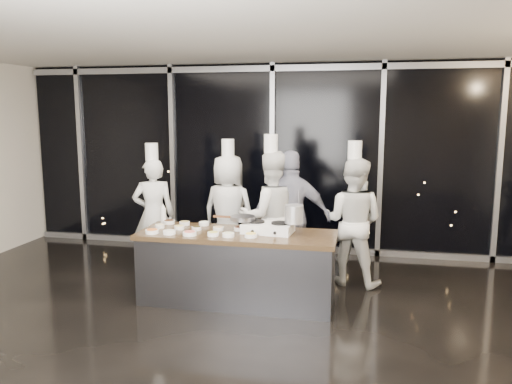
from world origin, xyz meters
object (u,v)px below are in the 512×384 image
at_px(chef_left, 229,211).
at_px(guest, 291,217).
at_px(frying_pan, 242,218).
at_px(chef_center, 270,216).
at_px(chef_far_left, 154,213).
at_px(chef_right, 353,221).
at_px(stove, 268,227).
at_px(stock_pot, 294,214).
at_px(demo_counter, 237,267).

bearing_deg(chef_left, guest, 169.51).
bearing_deg(frying_pan, chef_center, 79.31).
bearing_deg(chef_far_left, guest, 153.44).
bearing_deg(chef_right, stove, 56.30).
distance_m(guest, chef_right, 0.85).
height_order(frying_pan, stock_pot, stock_pot).
bearing_deg(stock_pot, demo_counter, -174.48).
height_order(stock_pot, chef_center, chef_center).
height_order(stock_pot, chef_left, chef_left).
relative_size(stove, chef_left, 0.32).
distance_m(demo_counter, chef_center, 1.04).
bearing_deg(chef_left, chef_center, 159.06).
relative_size(chef_left, chef_center, 0.95).
height_order(chef_center, chef_right, chef_center).
bearing_deg(stove, chef_far_left, 159.31).
bearing_deg(stove, frying_pan, -177.51).
distance_m(stove, chef_center, 0.80).
height_order(demo_counter, chef_center, chef_center).
distance_m(chef_left, chef_right, 1.90).
distance_m(stock_pot, guest, 0.90).
xyz_separation_m(chef_center, chef_right, (1.13, 0.13, -0.04)).
relative_size(stock_pot, chef_far_left, 0.12).
distance_m(chef_left, chef_center, 0.87).
xyz_separation_m(stove, stock_pot, (0.33, -0.02, 0.19)).
height_order(chef_far_left, chef_center, chef_center).
height_order(demo_counter, stock_pot, stock_pot).
relative_size(stove, frying_pan, 1.17).
xyz_separation_m(chef_far_left, chef_left, (1.09, 0.31, 0.02)).
height_order(stock_pot, guest, guest).
bearing_deg(stock_pot, chef_right, 53.47).
distance_m(stock_pot, chef_left, 1.75).
bearing_deg(chef_far_left, stock_pot, 133.03).
relative_size(frying_pan, chef_far_left, 0.29).
bearing_deg(guest, chef_right, -176.26).
distance_m(chef_far_left, guest, 2.11).
bearing_deg(frying_pan, chef_right, 39.09).
relative_size(stock_pot, chef_left, 0.11).
bearing_deg(chef_left, frying_pan, 123.84).
bearing_deg(chef_center, frying_pan, 50.46).
height_order(stove, chef_left, chef_left).
height_order(chef_far_left, guest, chef_far_left).
relative_size(chef_center, chef_right, 1.04).
distance_m(frying_pan, guest, 0.98).
relative_size(stove, chef_far_left, 0.33).
xyz_separation_m(stock_pot, chef_far_left, (-2.26, 0.96, -0.28)).
distance_m(stove, guest, 0.87).
height_order(chef_far_left, chef_left, chef_left).
distance_m(stock_pot, chef_right, 1.19).
distance_m(frying_pan, chef_center, 0.82).
bearing_deg(chef_left, stock_pot, 144.06).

